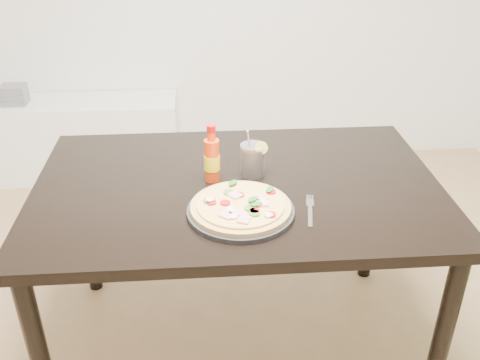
{
  "coord_description": "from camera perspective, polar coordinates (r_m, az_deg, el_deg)",
  "views": [
    {
      "loc": [
        0.07,
        -1.06,
        1.66
      ],
      "look_at": [
        0.18,
        0.43,
        0.83
      ],
      "focal_mm": 40.0,
      "sensor_mm": 36.0,
      "label": 1
    }
  ],
  "objects": [
    {
      "name": "dining_table",
      "position": [
        1.89,
        -0.27,
        -2.56
      ],
      "size": [
        1.4,
        0.9,
        0.75
      ],
      "color": "black",
      "rests_on": "ground"
    },
    {
      "name": "plate",
      "position": [
        1.68,
        0.07,
        -3.34
      ],
      "size": [
        0.34,
        0.34,
        0.02
      ],
      "primitive_type": "cylinder",
      "color": "black",
      "rests_on": "dining_table"
    },
    {
      "name": "cola_cup",
      "position": [
        1.88,
        1.35,
        2.1
      ],
      "size": [
        0.09,
        0.09,
        0.18
      ],
      "rotation": [
        0.0,
        0.0,
        -0.23
      ],
      "color": "black",
      "rests_on": "dining_table"
    },
    {
      "name": "pizza",
      "position": [
        1.67,
        0.09,
        -2.81
      ],
      "size": [
        0.32,
        0.32,
        0.03
      ],
      "color": "tan",
      "rests_on": "plate"
    },
    {
      "name": "cd_stack",
      "position": [
        3.48,
        -22.96,
        8.38
      ],
      "size": [
        0.14,
        0.12,
        0.11
      ],
      "color": "slate",
      "rests_on": "media_console"
    },
    {
      "name": "hot_sauce_bottle",
      "position": [
        1.83,
        -3.01,
        2.26
      ],
      "size": [
        0.06,
        0.06,
        0.21
      ],
      "rotation": [
        0.0,
        0.0,
        -0.07
      ],
      "color": "#EB3F0D",
      "rests_on": "dining_table"
    },
    {
      "name": "media_console",
      "position": [
        3.54,
        -18.09,
        4.17
      ],
      "size": [
        1.4,
        0.34,
        0.5
      ],
      "primitive_type": "cube",
      "color": "white",
      "rests_on": "ground"
    },
    {
      "name": "fork",
      "position": [
        1.71,
        7.48,
        -3.14
      ],
      "size": [
        0.05,
        0.19,
        0.0
      ],
      "rotation": [
        0.0,
        0.0,
        -0.18
      ],
      "color": "silver",
      "rests_on": "dining_table"
    }
  ]
}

